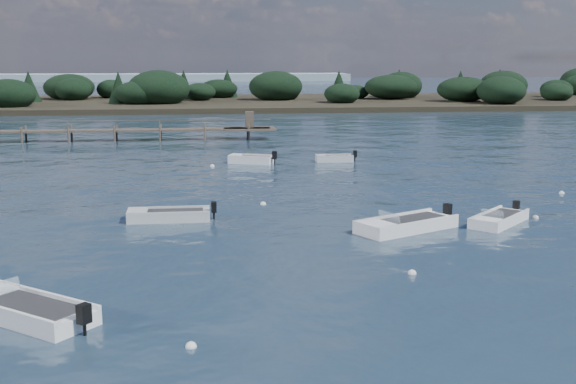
{
  "coord_description": "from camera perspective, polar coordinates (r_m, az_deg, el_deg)",
  "views": [
    {
      "loc": [
        -0.77,
        -22.73,
        7.92
      ],
      "look_at": [
        3.69,
        14.0,
        1.0
      ],
      "focal_mm": 45.0,
      "sensor_mm": 36.0,
      "label": 1
    }
  ],
  "objects": [
    {
      "name": "tender_far_grey_b",
      "position": [
        55.73,
        3.69,
        2.56
      ],
      "size": [
        3.15,
        1.15,
        1.08
      ],
      "color": "#B8BDC0",
      "rests_on": "ground"
    },
    {
      "name": "buoy_extra_a",
      "position": [
        45.52,
        20.81,
        -0.12
      ],
      "size": [
        0.32,
        0.32,
        0.32
      ],
      "primitive_type": "sphere",
      "color": "white",
      "rests_on": "ground"
    },
    {
      "name": "far_headland",
      "position": [
        125.55,
        4.99,
        7.83
      ],
      "size": [
        190.0,
        40.0,
        5.8
      ],
      "color": "black",
      "rests_on": "ground"
    },
    {
      "name": "dinghy_mid_white_a",
      "position": [
        34.04,
        9.31,
        -2.72
      ],
      "size": [
        5.26,
        3.95,
        1.25
      ],
      "color": "white",
      "rests_on": "ground"
    },
    {
      "name": "dinghy_mid_white_b",
      "position": [
        36.33,
        16.32,
        -2.21
      ],
      "size": [
        3.86,
        3.85,
        1.06
      ],
      "color": "white",
      "rests_on": "ground"
    },
    {
      "name": "buoy_e",
      "position": [
        53.55,
        -6.0,
        2.03
      ],
      "size": [
        0.32,
        0.32,
        0.32
      ],
      "primitive_type": "sphere",
      "color": "white",
      "rests_on": "ground"
    },
    {
      "name": "ground",
      "position": [
        83.11,
        -6.38,
        5.06
      ],
      "size": [
        400.0,
        400.0,
        0.0
      ],
      "primitive_type": "plane",
      "color": "#172736",
      "rests_on": "ground"
    },
    {
      "name": "buoy_d",
      "position": [
        38.16,
        18.96,
        -1.97
      ],
      "size": [
        0.32,
        0.32,
        0.32
      ],
      "primitive_type": "sphere",
      "color": "white",
      "rests_on": "ground"
    },
    {
      "name": "dinghy_near_olive",
      "position": [
        23.96,
        -20.07,
        -8.96
      ],
      "size": [
        4.85,
        4.41,
        1.26
      ],
      "color": "white",
      "rests_on": "ground"
    },
    {
      "name": "buoy_b",
      "position": [
        27.37,
        9.77,
        -6.39
      ],
      "size": [
        0.32,
        0.32,
        0.32
      ],
      "primitive_type": "sphere",
      "color": "white",
      "rests_on": "ground"
    },
    {
      "name": "buoy_a",
      "position": [
        20.65,
        -7.67,
        -12.05
      ],
      "size": [
        0.32,
        0.32,
        0.32
      ],
      "primitive_type": "sphere",
      "color": "white",
      "rests_on": "ground"
    },
    {
      "name": "buoy_extra_b",
      "position": [
        39.47,
        -1.98,
        -0.99
      ],
      "size": [
        0.32,
        0.32,
        0.32
      ],
      "primitive_type": "sphere",
      "color": "white",
      "rests_on": "ground"
    },
    {
      "name": "tender_far_white",
      "position": [
        54.86,
        -2.94,
        2.47
      ],
      "size": [
        3.71,
        2.43,
        1.26
      ],
      "color": "white",
      "rests_on": "ground"
    },
    {
      "name": "dinghy_mid_grey",
      "position": [
        36.11,
        -9.4,
        -1.98
      ],
      "size": [
        4.36,
        1.55,
        1.1
      ],
      "color": "#B8BDC0",
      "rests_on": "ground"
    }
  ]
}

